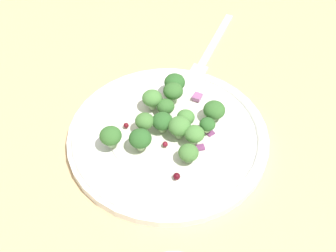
{
  "coord_description": "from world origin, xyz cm",
  "views": [
    {
      "loc": [
        2.78,
        35.37,
        44.49
      ],
      "look_at": [
        -1.63,
        -2.36,
        2.7
      ],
      "focal_mm": 46.7,
      "sensor_mm": 36.0,
      "label": 1
    }
  ],
  "objects_px": {
    "plate": "(168,135)",
    "broccoli_floret_1": "(214,110)",
    "broccoli_floret_2": "(188,153)",
    "fork": "(211,49)",
    "broccoli_floret_0": "(175,83)"
  },
  "relations": [
    {
      "from": "broccoli_floret_1",
      "to": "broccoli_floret_0",
      "type": "bearing_deg",
      "value": -50.75
    },
    {
      "from": "broccoli_floret_0",
      "to": "broccoli_floret_2",
      "type": "bearing_deg",
      "value": 90.64
    },
    {
      "from": "broccoli_floret_0",
      "to": "broccoli_floret_2",
      "type": "height_order",
      "value": "broccoli_floret_0"
    },
    {
      "from": "broccoli_floret_0",
      "to": "broccoli_floret_1",
      "type": "distance_m",
      "value": 0.07
    },
    {
      "from": "plate",
      "to": "broccoli_floret_0",
      "type": "bearing_deg",
      "value": -103.78
    },
    {
      "from": "fork",
      "to": "broccoli_floret_1",
      "type": "bearing_deg",
      "value": 80.56
    },
    {
      "from": "broccoli_floret_2",
      "to": "fork",
      "type": "distance_m",
      "value": 0.25
    },
    {
      "from": "broccoli_floret_1",
      "to": "fork",
      "type": "xyz_separation_m",
      "value": [
        -0.03,
        -0.17,
        -0.03
      ]
    },
    {
      "from": "broccoli_floret_0",
      "to": "broccoli_floret_1",
      "type": "xyz_separation_m",
      "value": [
        -0.05,
        0.06,
        -0.0
      ]
    },
    {
      "from": "plate",
      "to": "broccoli_floret_1",
      "type": "distance_m",
      "value": 0.07
    },
    {
      "from": "plate",
      "to": "broccoli_floret_1",
      "type": "relative_size",
      "value": 8.91
    },
    {
      "from": "plate",
      "to": "broccoli_floret_1",
      "type": "xyz_separation_m",
      "value": [
        -0.06,
        -0.02,
        0.02
      ]
    },
    {
      "from": "broccoli_floret_0",
      "to": "broccoli_floret_2",
      "type": "xyz_separation_m",
      "value": [
        -0.0,
        0.12,
        -0.01
      ]
    },
    {
      "from": "broccoli_floret_0",
      "to": "broccoli_floret_2",
      "type": "distance_m",
      "value": 0.12
    },
    {
      "from": "broccoli_floret_1",
      "to": "fork",
      "type": "relative_size",
      "value": 0.17
    }
  ]
}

